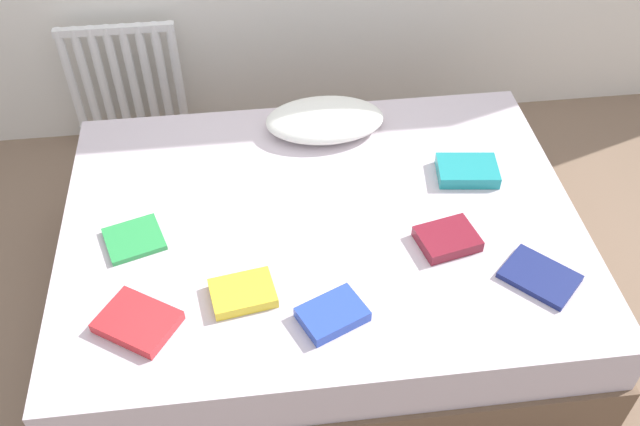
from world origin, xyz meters
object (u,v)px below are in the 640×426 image
at_px(bed, 321,262).
at_px(pillow, 325,120).
at_px(textbook_yellow, 243,293).
at_px(textbook_green, 134,239).
at_px(textbook_maroon, 447,239).
at_px(textbook_teal, 467,171).
at_px(textbook_blue, 332,314).
at_px(radiator, 125,79).
at_px(textbook_navy, 540,276).
at_px(textbook_red, 138,322).

height_order(bed, pillow, pillow).
relative_size(bed, textbook_yellow, 9.31).
distance_m(textbook_green, textbook_maroon, 1.15).
xyz_separation_m(pillow, textbook_teal, (0.53, -0.37, -0.03)).
distance_m(textbook_blue, textbook_maroon, 0.55).
distance_m(radiator, textbook_yellow, 1.64).
relative_size(radiator, textbook_blue, 2.81).
xyz_separation_m(textbook_maroon, textbook_navy, (0.28, -0.21, -0.01)).
xyz_separation_m(pillow, textbook_blue, (-0.10, -1.01, -0.03)).
bearing_deg(radiator, textbook_teal, -35.07).
height_order(textbook_yellow, textbook_green, textbook_yellow).
height_order(pillow, textbook_green, pillow).
bearing_deg(textbook_navy, textbook_red, -132.57).
relative_size(bed, radiator, 3.37).
distance_m(radiator, textbook_teal, 1.79).
xyz_separation_m(textbook_yellow, textbook_teal, (0.93, 0.52, 0.01)).
bearing_deg(textbook_navy, textbook_maroon, -170.27).
bearing_deg(textbook_teal, textbook_navy, -72.44).
xyz_separation_m(radiator, textbook_yellow, (0.53, -1.54, 0.12)).
bearing_deg(pillow, radiator, 144.66).
height_order(textbook_red, textbook_navy, textbook_red).
height_order(radiator, textbook_maroon, radiator).
xyz_separation_m(radiator, textbook_teal, (1.46, -1.03, 0.12)).
bearing_deg(textbook_maroon, bed, 144.47).
distance_m(radiator, pillow, 1.15).
height_order(textbook_teal, textbook_maroon, textbook_teal).
relative_size(pillow, textbook_blue, 2.41).
distance_m(textbook_maroon, textbook_navy, 0.35).
bearing_deg(pillow, textbook_blue, -95.77).
bearing_deg(bed, textbook_yellow, -132.22).
xyz_separation_m(bed, textbook_yellow, (-0.31, -0.34, 0.27)).
relative_size(radiator, pillow, 1.16).
xyz_separation_m(textbook_teal, textbook_blue, (-0.64, -0.65, -0.00)).
relative_size(textbook_yellow, textbook_blue, 1.02).
distance_m(textbook_yellow, textbook_blue, 0.32).
distance_m(textbook_yellow, textbook_navy, 1.03).
bearing_deg(textbook_maroon, textbook_yellow, 179.09).
distance_m(textbook_yellow, textbook_teal, 1.06).
xyz_separation_m(bed, textbook_navy, (0.72, -0.39, 0.26)).
distance_m(textbook_red, textbook_blue, 0.64).
bearing_deg(textbook_yellow, radiator, 99.71).
distance_m(bed, textbook_green, 0.75).
relative_size(textbook_green, textbook_navy, 0.82).
bearing_deg(textbook_green, textbook_yellow, -56.57).
bearing_deg(textbook_yellow, textbook_red, -176.74).
relative_size(textbook_teal, textbook_navy, 0.98).
xyz_separation_m(pillow, textbook_yellow, (-0.39, -0.89, -0.03)).
bearing_deg(textbook_blue, radiator, 91.97).
xyz_separation_m(pillow, textbook_maroon, (0.36, -0.73, -0.03)).
xyz_separation_m(radiator, textbook_navy, (1.57, -1.59, 0.11)).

